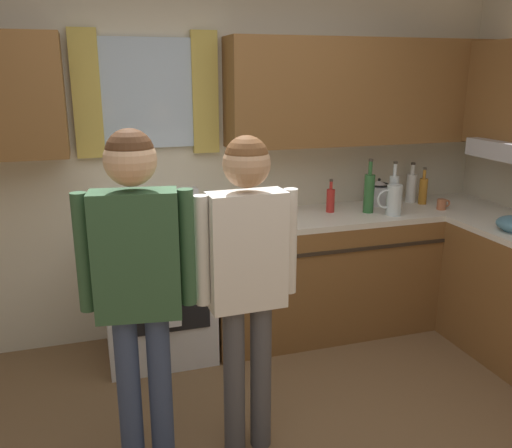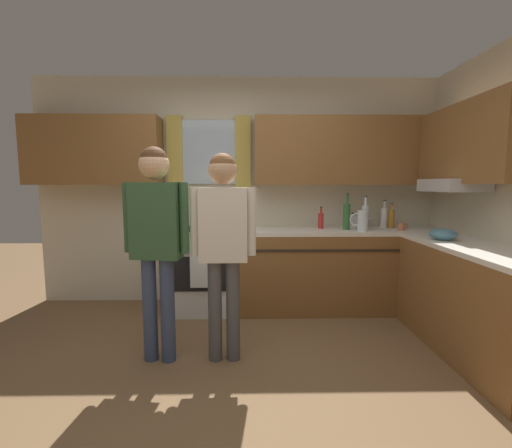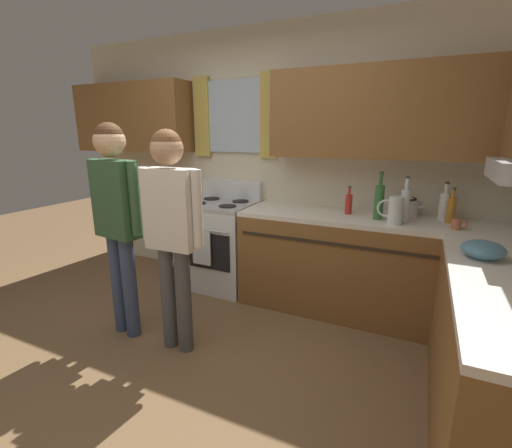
% 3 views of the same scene
% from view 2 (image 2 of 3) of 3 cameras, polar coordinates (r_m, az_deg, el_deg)
% --- Properties ---
extents(ground_plane, '(12.00, 12.00, 0.00)m').
position_cam_2_polar(ground_plane, '(2.66, -4.50, -25.02)').
color(ground_plane, brown).
extents(back_wall_unit, '(4.60, 0.42, 2.60)m').
position_cam_2_polar(back_wall_unit, '(4.08, -2.66, 7.90)').
color(back_wall_unit, beige).
rests_on(back_wall_unit, ground).
extents(kitchen_counter_run, '(2.28, 2.23, 0.90)m').
position_cam_2_polar(kitchen_counter_run, '(3.73, 20.52, -8.54)').
color(kitchen_counter_run, brown).
rests_on(kitchen_counter_run, ground).
extents(stove_oven, '(0.70, 0.67, 1.10)m').
position_cam_2_polar(stove_oven, '(3.95, -8.37, -7.09)').
color(stove_oven, silver).
rests_on(stove_oven, ground).
extents(bottle_milk_white, '(0.08, 0.08, 0.31)m').
position_cam_2_polar(bottle_milk_white, '(4.27, 20.13, 1.11)').
color(bottle_milk_white, white).
rests_on(bottle_milk_white, kitchen_counter_run).
extents(bottle_tall_clear, '(0.07, 0.07, 0.37)m').
position_cam_2_polar(bottle_tall_clear, '(3.97, 17.32, 1.15)').
color(bottle_tall_clear, silver).
rests_on(bottle_tall_clear, kitchen_counter_run).
extents(bottle_oil_amber, '(0.06, 0.06, 0.29)m').
position_cam_2_polar(bottle_oil_amber, '(4.20, 21.16, 0.85)').
color(bottle_oil_amber, '#B27223').
rests_on(bottle_oil_amber, kitchen_counter_run).
extents(bottle_sauce_red, '(0.06, 0.06, 0.25)m').
position_cam_2_polar(bottle_sauce_red, '(3.96, 10.51, 0.62)').
color(bottle_sauce_red, red).
rests_on(bottle_sauce_red, kitchen_counter_run).
extents(bottle_wine_green, '(0.08, 0.08, 0.39)m').
position_cam_2_polar(bottle_wine_green, '(3.92, 14.54, 1.33)').
color(bottle_wine_green, '#2D6633').
rests_on(bottle_wine_green, kitchen_counter_run).
extents(cup_terracotta, '(0.11, 0.07, 0.08)m').
position_cam_2_polar(cup_terracotta, '(4.04, 22.66, -0.42)').
color(cup_terracotta, '#B76642').
rests_on(cup_terracotta, kitchen_counter_run).
extents(stovetop_kettle, '(0.27, 0.20, 0.21)m').
position_cam_2_polar(stovetop_kettle, '(4.18, 16.41, 0.80)').
color(stovetop_kettle, silver).
rests_on(stovetop_kettle, kitchen_counter_run).
extents(water_pitcher, '(0.19, 0.11, 0.22)m').
position_cam_2_polar(water_pitcher, '(3.85, 16.87, 0.56)').
color(water_pitcher, silver).
rests_on(water_pitcher, kitchen_counter_run).
extents(mixing_bowl, '(0.23, 0.23, 0.10)m').
position_cam_2_polar(mixing_bowl, '(3.52, 28.15, -1.52)').
color(mixing_bowl, teal).
rests_on(mixing_bowl, kitchen_counter_run).
extents(adult_left, '(0.51, 0.23, 1.67)m').
position_cam_2_polar(adult_left, '(2.78, -15.94, -0.77)').
color(adult_left, '#38476B').
rests_on(adult_left, ground).
extents(adult_in_plaid, '(0.50, 0.22, 1.62)m').
position_cam_2_polar(adult_in_plaid, '(2.70, -5.36, -1.39)').
color(adult_in_plaid, '#4C4C51').
rests_on(adult_in_plaid, ground).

